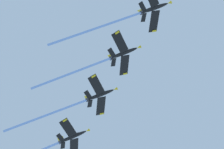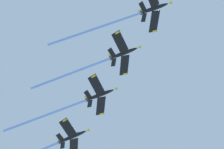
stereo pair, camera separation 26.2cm
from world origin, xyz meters
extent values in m
ellipsoid|color=black|center=(11.28, 20.52, 127.82)|extent=(11.60, 3.17, 6.19)
cone|color=yellow|center=(17.32, 21.36, 130.59)|extent=(2.10, 1.46, 1.75)
ellipsoid|color=black|center=(12.92, 20.75, 129.24)|extent=(3.03, 1.39, 1.98)
cube|color=black|center=(9.86, 25.68, 127.40)|extent=(6.48, 9.60, 1.67)
cube|color=yellow|center=(8.98, 29.69, 127.39)|extent=(1.83, 1.28, 0.85)
cube|color=black|center=(6.45, 22.15, 125.76)|extent=(3.11, 3.98, 0.89)
cube|color=black|center=(7.08, 17.64, 125.76)|extent=(2.31, 3.84, 0.89)
cube|color=yellow|center=(6.37, 19.84, 127.12)|extent=(3.33, 0.64, 3.54)
cylinder|color=#38383D|center=(6.02, 20.25, 125.34)|extent=(1.34, 0.96, 1.14)
cylinder|color=#38383D|center=(6.15, 19.35, 125.34)|extent=(1.34, 0.96, 1.14)
cylinder|color=#8CB2F4|center=(-10.86, 17.44, 117.58)|extent=(33.99, 5.53, 16.11)
ellipsoid|color=black|center=(-4.71, 32.84, 122.28)|extent=(11.64, 3.01, 6.07)
cone|color=yellow|center=(1.38, 33.60, 124.97)|extent=(2.08, 1.43, 1.74)
ellipsoid|color=black|center=(-3.04, 33.05, 123.67)|extent=(3.03, 1.35, 1.95)
cube|color=black|center=(-6.05, 38.02, 121.87)|extent=(6.39, 9.61, 1.63)
cube|color=yellow|center=(-6.87, 42.05, 121.86)|extent=(1.83, 1.26, 0.83)
cube|color=black|center=(-4.74, 27.50, 121.87)|extent=(4.44, 9.34, 1.63)
cube|color=yellow|center=(-4.56, 23.39, 121.86)|extent=(1.77, 0.90, 0.83)
cube|color=black|center=(-9.53, 34.54, 120.27)|extent=(3.08, 3.99, 0.87)
cube|color=black|center=(-8.97, 30.02, 120.27)|extent=(2.36, 3.86, 0.87)
cube|color=yellow|center=(-9.63, 32.23, 121.63)|extent=(3.32, 0.59, 3.53)
cylinder|color=#38383D|center=(-9.99, 32.64, 119.86)|extent=(1.33, 0.95, 1.13)
cylinder|color=#38383D|center=(-9.88, 31.75, 119.86)|extent=(1.33, 0.95, 1.13)
cylinder|color=#8CB2F4|center=(-24.80, 30.35, 113.29)|extent=(29.81, 4.53, 13.76)
ellipsoid|color=black|center=(-18.33, 44.80, 115.66)|extent=(11.68, 3.34, 5.97)
cone|color=yellow|center=(-12.24, 45.74, 118.30)|extent=(2.10, 1.48, 1.73)
ellipsoid|color=black|center=(-16.65, 45.06, 117.04)|extent=(3.05, 1.43, 1.93)
cube|color=black|center=(-19.82, 49.94, 115.26)|extent=(6.60, 9.61, 1.60)
cube|color=yellow|center=(-20.76, 53.94, 115.25)|extent=(1.84, 1.30, 0.82)
cube|color=black|center=(-18.21, 39.46, 115.26)|extent=(4.20, 9.27, 1.60)
cube|color=yellow|center=(-17.91, 35.36, 115.25)|extent=(1.76, 0.85, 0.82)
cube|color=black|center=(-23.22, 46.36, 113.70)|extent=(3.15, 3.99, 0.85)
cube|color=black|center=(-22.53, 41.85, 113.70)|extent=(2.28, 3.83, 0.85)
cube|color=yellow|center=(-23.24, 44.05, 115.07)|extent=(3.30, 0.68, 3.52)
cylinder|color=#38383D|center=(-23.63, 44.44, 113.29)|extent=(1.34, 0.98, 1.13)
cylinder|color=#38383D|center=(-23.49, 43.56, 113.29)|extent=(1.34, 0.98, 1.13)
cylinder|color=#8CB2F4|center=(-38.98, 41.63, 106.63)|extent=(30.93, 5.58, 13.96)
ellipsoid|color=black|center=(-34.48, 57.61, 109.73)|extent=(11.66, 3.15, 6.02)
cone|color=yellow|center=(-28.39, 58.44, 112.40)|extent=(2.09, 1.45, 1.74)
ellipsoid|color=black|center=(-32.80, 57.84, 111.12)|extent=(3.04, 1.39, 1.94)
cube|color=black|center=(-35.88, 62.77, 109.32)|extent=(6.48, 9.61, 1.61)
cube|color=black|center=(-34.45, 52.27, 109.32)|extent=(4.34, 9.31, 1.61)
cube|color=yellow|center=(-34.21, 48.16, 109.32)|extent=(1.77, 0.88, 0.83)
cube|color=black|center=(-39.33, 59.25, 107.75)|extent=(3.11, 3.99, 0.86)
cube|color=black|center=(-38.71, 54.73, 107.75)|extent=(2.33, 3.85, 0.86)
cube|color=yellow|center=(-39.39, 56.94, 109.11)|extent=(3.31, 0.63, 3.52)
cylinder|color=#38383D|center=(-39.77, 57.34, 107.34)|extent=(1.33, 0.96, 1.13)
cylinder|color=#38383D|center=(-39.65, 56.45, 107.34)|extent=(1.33, 0.96, 1.13)
camera|label=1|loc=(10.93, -32.16, 1.61)|focal=56.06mm
camera|label=2|loc=(10.68, -32.24, 1.61)|focal=56.06mm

